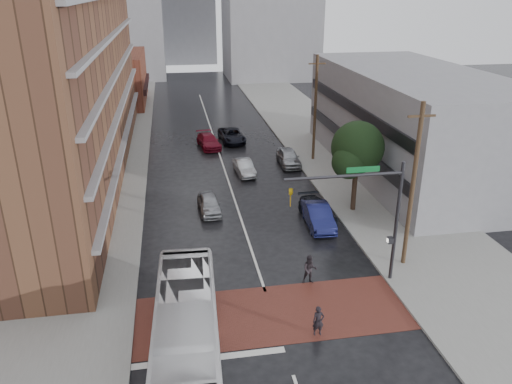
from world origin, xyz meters
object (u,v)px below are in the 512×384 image
object	(u,v)px
car_travel_a	(209,204)
car_travel_b	(244,167)
pedestrian_a	(318,321)
car_travel_c	(209,141)
car_parked_near	(318,216)
pedestrian_b	(310,270)
car_parked_far	(289,157)
car_parked_mid	(317,211)
suv_travel	(232,135)
transit_bus	(186,337)

from	to	relation	value
car_travel_a	car_travel_b	world-z (taller)	car_travel_a
pedestrian_a	car_travel_b	distance (m)	22.73
car_travel_a	car_travel_c	xyz separation A→B (m)	(1.31, 16.25, 0.02)
car_travel_c	car_parked_near	distance (m)	20.77
pedestrian_b	car_parked_near	xyz separation A→B (m)	(2.55, 7.00, -0.10)
car_travel_b	car_parked_near	bearing A→B (deg)	-77.69
car_travel_a	car_travel_b	bearing A→B (deg)	60.80
car_travel_a	car_parked_far	bearing A→B (deg)	45.82
car_travel_b	car_parked_far	distance (m)	4.83
car_parked_near	car_parked_mid	size ratio (longest dim) A/B	1.01
suv_travel	car_parked_far	distance (m)	9.53
car_parked_far	transit_bus	bearing A→B (deg)	-111.64
transit_bus	car_parked_near	world-z (taller)	transit_bus
car_travel_a	car_parked_mid	size ratio (longest dim) A/B	0.84
pedestrian_b	car_parked_mid	size ratio (longest dim) A/B	0.38
car_travel_a	car_travel_b	xyz separation A→B (m)	(3.78, 7.61, -0.01)
car_travel_c	suv_travel	world-z (taller)	suv_travel
pedestrian_b	car_parked_far	world-z (taller)	pedestrian_b
pedestrian_b	car_travel_a	xyz separation A→B (m)	(-4.81, 10.61, -0.20)
transit_bus	car_travel_c	xyz separation A→B (m)	(3.62, 32.49, -0.93)
car_travel_c	transit_bus	bearing A→B (deg)	-104.99
car_travel_a	car_parked_mid	bearing A→B (deg)	-21.87
car_parked_far	car_travel_b	bearing A→B (deg)	-157.62
pedestrian_b	car_travel_a	distance (m)	11.65
car_travel_a	car_travel_c	bearing A→B (deg)	82.63
car_parked_near	car_parked_mid	bearing A→B (deg)	80.02
pedestrian_a	car_travel_a	distance (m)	15.63
pedestrian_b	suv_travel	xyz separation A→B (m)	(-0.85, 28.51, -0.15)
car_travel_a	car_travel_c	size ratio (longest dim) A/B	0.83
car_parked_near	pedestrian_a	bearing A→B (deg)	-103.48
pedestrian_a	car_parked_near	bearing A→B (deg)	73.98
transit_bus	suv_travel	distance (m)	34.72
car_travel_c	car_parked_near	size ratio (longest dim) A/B	1.01
pedestrian_b	suv_travel	bearing A→B (deg)	98.29
car_travel_c	car_parked_mid	size ratio (longest dim) A/B	1.02
pedestrian_b	car_travel_a	size ratio (longest dim) A/B	0.44
car_travel_c	pedestrian_a	bearing A→B (deg)	-93.76
suv_travel	car_parked_near	world-z (taller)	car_parked_near
pedestrian_b	car_parked_mid	distance (m)	8.46
car_travel_b	car_parked_far	size ratio (longest dim) A/B	0.88
transit_bus	pedestrian_b	world-z (taller)	transit_bus
car_travel_b	car_parked_near	world-z (taller)	car_parked_near
transit_bus	pedestrian_b	size ratio (longest dim) A/B	6.69
car_travel_b	car_parked_near	xyz separation A→B (m)	(3.58, -11.22, 0.11)
transit_bus	car_parked_near	distance (m)	15.93
car_parked_mid	car_parked_far	size ratio (longest dim) A/B	1.02
transit_bus	car_travel_c	distance (m)	32.71
transit_bus	car_parked_mid	size ratio (longest dim) A/B	2.51
suv_travel	car_travel_a	bearing A→B (deg)	-107.09
car_travel_b	suv_travel	xyz separation A→B (m)	(0.18, 10.28, 0.06)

